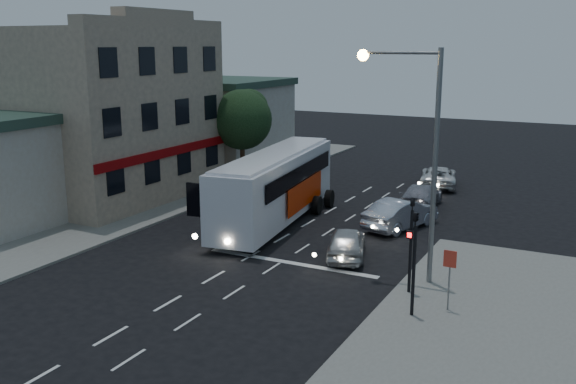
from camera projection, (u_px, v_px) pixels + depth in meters
The scene contains 15 objects.
ground at pixel (227, 270), 26.88m from camera, with size 120.00×120.00×0.00m, color black.
sidewalk_far at pixel (118, 196), 39.56m from camera, with size 12.00×50.00×0.12m, color slate.
road_markings at pixel (290, 252), 29.18m from camera, with size 8.00×30.55×0.01m.
tour_bus at pixel (275, 185), 33.57m from camera, with size 4.11×12.44×3.74m.
car_suv at pixel (346, 242), 28.31m from camera, with size 1.61×4.01×1.37m, color silver.
car_sedan_a at pixel (401, 214), 32.72m from camera, with size 1.63×4.69×1.54m, color #ACB2C4.
car_sedan_b at pixel (421, 196), 36.98m from camera, with size 1.89×4.66×1.35m, color #9695A0.
car_sedan_c at pixel (438, 176), 42.38m from camera, with size 2.22×4.82×1.34m, color white.
traffic_signal_main at pixel (411, 233), 23.64m from camera, with size 0.25×0.35×4.10m.
traffic_signal_side at pixel (415, 251), 21.62m from camera, with size 0.18×0.15×4.10m.
regulatory_sign at pixel (450, 270), 22.20m from camera, with size 0.45×0.12×2.20m.
streetlight at pixel (419, 139), 24.24m from camera, with size 3.32×0.44×9.00m.
main_building at pixel (101, 113), 38.83m from camera, with size 10.12×12.00×11.00m.
low_building_north at pixel (217, 121), 49.44m from camera, with size 9.40×9.40×6.50m.
street_tree at pixel (242, 117), 42.53m from camera, with size 4.00×4.00×6.20m.
Camera 1 is at (13.85, -21.49, 9.27)m, focal length 40.00 mm.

